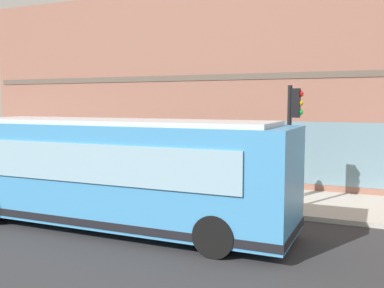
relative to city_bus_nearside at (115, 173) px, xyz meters
The scene contains 9 objects.
ground 1.59m from the city_bus_nearside, 37.65° to the left, with size 120.00×120.00×0.00m, color #2D2D30.
sidewalk_curb 5.07m from the city_bus_nearside, ahead, with size 3.99×40.00×0.15m, color #B2ADA3.
building_corner 10.84m from the city_bus_nearside, ahead, with size 7.43×22.78×8.32m.
city_bus_nearside is the anchor object (origin of this frame).
traffic_light_near_corner 5.67m from the city_bus_nearside, 51.01° to the right, with size 0.32×0.49×3.92m.
fire_hydrant 6.30m from the city_bus_nearside, ahead, with size 0.35×0.35×0.74m.
pedestrian_near_building_entrance 6.82m from the city_bus_nearside, 36.69° to the right, with size 0.32×0.32×1.56m.
pedestrian_near_hydrant 6.34m from the city_bus_nearside, ahead, with size 0.32×0.32×1.76m.
newspaper_vending_box 8.50m from the city_bus_nearside, 48.68° to the left, with size 0.44×0.42×0.90m.
Camera 1 is at (-10.51, -7.05, 3.55)m, focal length 40.89 mm.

